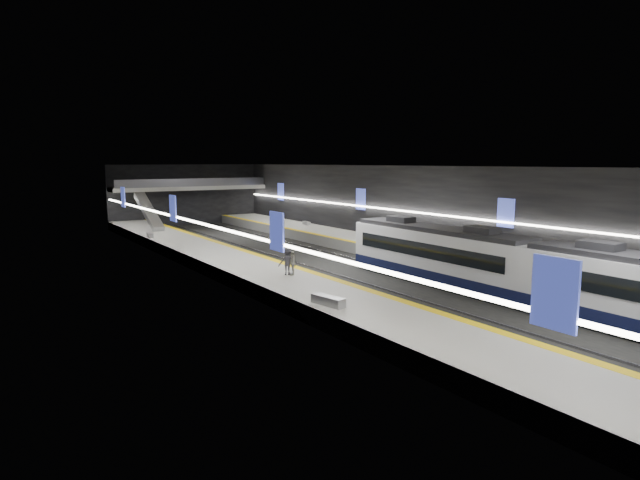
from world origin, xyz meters
TOP-DOWN VIEW (x-y plane):
  - ground at (0.00, 0.00)m, footprint 70.00×70.00m
  - ceiling at (0.00, 0.00)m, footprint 20.00×70.00m
  - wall_left at (-10.00, 0.00)m, footprint 0.04×70.00m
  - wall_right at (10.00, 0.00)m, footprint 0.04×70.00m
  - wall_back at (0.00, 35.00)m, footprint 20.00×0.04m
  - platform_left at (-7.50, 0.00)m, footprint 5.00×70.00m
  - tile_surface_left at (-7.50, 0.00)m, footprint 5.00×70.00m
  - tactile_strip_left at (-5.30, 0.00)m, footprint 0.60×70.00m
  - platform_right at (7.50, 0.00)m, footprint 5.00×70.00m
  - tile_surface_right at (7.50, 0.00)m, footprint 5.00×70.00m
  - tactile_strip_right at (5.30, 0.00)m, footprint 0.60×70.00m
  - rails at (-0.00, 0.00)m, footprint 6.52×70.00m
  - train at (2.50, -15.72)m, footprint 2.69×30.04m
  - ad_posters at (-0.00, 1.00)m, footprint 19.94×53.50m
  - cove_light_left at (-9.80, 0.00)m, footprint 0.25×68.60m
  - cove_light_right at (9.80, 0.00)m, footprint 0.25×68.60m
  - mezzanine_bridge at (0.00, 32.93)m, footprint 20.00×3.00m
  - escalator at (-7.50, 26.00)m, footprint 1.20×7.50m
  - bench_left_near at (-9.08, -11.87)m, footprint 0.94×2.10m
  - bench_left_far at (-9.50, 18.70)m, footprint 0.70×1.71m
  - bench_right_near at (9.47, -12.80)m, footprint 0.75×1.78m
  - bench_right_far at (8.87, 19.03)m, footprint 0.74×1.66m
  - passenger_right_a at (6.52, -7.27)m, footprint 0.43×0.65m
  - passenger_left_a at (-6.82, -4.42)m, footprint 0.72×1.00m
  - passenger_left_b at (-7.11, -4.22)m, footprint 1.29×0.96m

SIDE VIEW (x-z plane):
  - ground at x=0.00m, z-range 0.00..0.00m
  - rails at x=0.00m, z-range 0.00..0.12m
  - platform_left at x=-7.50m, z-range 0.00..1.00m
  - platform_right at x=7.50m, z-range 0.00..1.00m
  - tile_surface_left at x=-7.50m, z-range 1.00..1.02m
  - tile_surface_right at x=7.50m, z-range 1.00..1.02m
  - tactile_strip_left at x=-5.30m, z-range 1.01..1.03m
  - tactile_strip_right at x=5.30m, z-range 1.01..1.03m
  - bench_right_far at x=8.87m, z-range 1.00..1.39m
  - bench_left_far at x=-9.50m, z-range 1.00..1.41m
  - bench_right_near at x=9.47m, z-range 1.00..1.42m
  - bench_left_near at x=-9.08m, z-range 1.00..1.50m
  - passenger_left_a at x=-6.82m, z-range 1.00..2.57m
  - passenger_right_a at x=6.52m, z-range 1.00..2.78m
  - passenger_left_b at x=-7.11m, z-range 1.00..2.79m
  - train at x=2.50m, z-range 0.40..4.00m
  - escalator at x=-7.50m, z-range 0.94..4.86m
  - cove_light_left at x=-9.80m, z-range 3.74..3.86m
  - cove_light_right at x=9.80m, z-range 3.74..3.86m
  - wall_left at x=-10.00m, z-range 0.00..8.00m
  - wall_right at x=10.00m, z-range 0.00..8.00m
  - wall_back at x=0.00m, z-range 0.00..8.00m
  - ad_posters at x=0.00m, z-range 3.40..5.60m
  - mezzanine_bridge at x=0.00m, z-range 4.29..5.79m
  - ceiling at x=0.00m, z-range 7.98..8.02m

